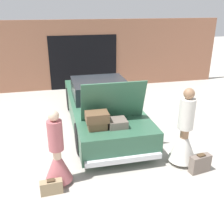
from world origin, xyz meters
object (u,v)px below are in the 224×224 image
(car, at_px, (102,106))
(suitcase_beside_left_person, at_px, (51,187))
(person_right, at_px, (184,138))
(person_left, at_px, (57,158))
(suitcase_beside_right_person, at_px, (200,164))

(car, height_order, suitcase_beside_left_person, car)
(car, bearing_deg, person_right, -60.16)
(person_left, height_order, person_right, person_right)
(person_left, distance_m, suitcase_beside_right_person, 2.99)
(suitcase_beside_right_person, bearing_deg, person_left, 173.78)
(car, relative_size, suitcase_beside_left_person, 11.41)
(car, distance_m, suitcase_beside_left_person, 3.22)
(person_left, relative_size, suitcase_beside_left_person, 3.66)
(suitcase_beside_left_person, xyz_separation_m, suitcase_beside_right_person, (3.10, -0.01, 0.06))
(person_left, bearing_deg, suitcase_beside_left_person, -14.77)
(car, height_order, person_right, person_right)
(person_left, distance_m, person_right, 2.74)
(suitcase_beside_right_person, bearing_deg, car, 119.26)
(car, bearing_deg, person_left, -118.70)
(suitcase_beside_left_person, relative_size, suitcase_beside_right_person, 0.88)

